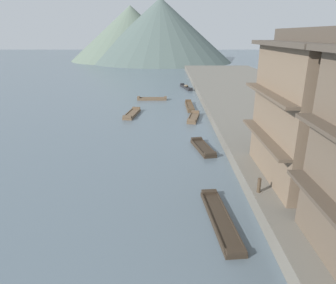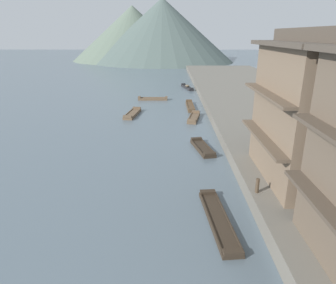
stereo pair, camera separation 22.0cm
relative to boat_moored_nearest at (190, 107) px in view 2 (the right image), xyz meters
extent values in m
cube|color=#6B665B|center=(10.82, -6.33, 0.30)|extent=(18.00, 110.00, 0.94)
cube|color=brown|center=(0.00, 0.00, -0.03)|extent=(0.98, 5.79, 0.29)
cube|color=brown|center=(-0.04, 2.74, 0.24)|extent=(0.82, 0.37, 0.26)
cube|color=brown|center=(0.04, -2.74, 0.24)|extent=(0.82, 0.37, 0.26)
cube|color=brown|center=(-0.41, -0.01, 0.15)|extent=(0.15, 5.27, 0.08)
cube|color=brown|center=(0.41, 0.01, 0.15)|extent=(0.15, 5.27, 0.08)
cube|color=brown|center=(-7.32, -4.02, -0.04)|extent=(1.75, 4.81, 0.28)
cube|color=brown|center=(-7.02, -1.84, 0.23)|extent=(1.04, 0.50, 0.25)
cube|color=brown|center=(-7.63, -6.20, 0.23)|extent=(1.04, 0.50, 0.25)
cube|color=brown|center=(-7.83, -3.95, 0.14)|extent=(0.67, 4.17, 0.08)
cube|color=brown|center=(-6.82, -4.09, 0.14)|extent=(0.67, 4.17, 0.08)
cube|color=#33281E|center=(-0.16, -26.36, -0.08)|extent=(1.54, 5.80, 0.20)
cube|color=#33281E|center=(-0.40, -23.66, 0.11)|extent=(0.95, 0.44, 0.18)
cube|color=#33281E|center=(0.09, -29.07, 0.11)|extent=(0.95, 0.44, 0.18)
cube|color=#33281E|center=(-0.62, -26.41, 0.06)|extent=(0.56, 5.21, 0.08)
cube|color=#33281E|center=(0.31, -26.32, 0.06)|extent=(0.56, 5.21, 0.08)
cube|color=#33281E|center=(0.08, -15.71, -0.05)|extent=(1.88, 4.18, 0.24)
cube|color=#33281E|center=(-0.30, -13.88, 0.17)|extent=(1.02, 0.55, 0.22)
cube|color=#33281E|center=(0.46, -17.54, 0.17)|extent=(1.02, 0.55, 0.22)
cube|color=#33281E|center=(-0.41, -15.81, 0.11)|extent=(0.80, 3.48, 0.08)
cube|color=#33281E|center=(0.57, -15.61, 0.11)|extent=(0.80, 3.48, 0.08)
cube|color=#232326|center=(0.37, 15.40, -0.03)|extent=(2.07, 5.59, 0.29)
cube|color=#232326|center=(-0.23, 17.95, 0.25)|extent=(0.80, 0.52, 0.26)
cube|color=#232326|center=(0.98, 12.84, 0.25)|extent=(0.80, 0.52, 0.26)
cube|color=#232326|center=(0.01, 15.31, 0.15)|extent=(1.24, 4.94, 0.08)
cube|color=#232326|center=(0.73, 15.48, 0.15)|extent=(1.24, 4.94, 0.08)
ellipsoid|color=brown|center=(0.37, 15.40, 0.32)|extent=(0.96, 1.17, 0.41)
cube|color=brown|center=(0.03, -5.88, -0.03)|extent=(1.82, 4.45, 0.30)
cube|color=brown|center=(0.42, -3.90, 0.26)|extent=(0.96, 0.53, 0.27)
cube|color=brown|center=(-0.35, -7.85, 0.26)|extent=(0.96, 0.53, 0.27)
cube|color=brown|center=(-0.42, -5.79, 0.16)|extent=(0.81, 3.78, 0.08)
cube|color=brown|center=(0.49, -5.97, 0.16)|extent=(0.81, 3.78, 0.08)
cube|color=brown|center=(-5.33, 5.17, -0.04)|extent=(4.37, 1.02, 0.26)
cube|color=brown|center=(-3.30, 5.17, 0.21)|extent=(0.36, 0.92, 0.24)
cube|color=brown|center=(-7.36, 5.17, 0.21)|extent=(0.36, 0.92, 0.24)
cube|color=brown|center=(-5.33, 5.64, 0.13)|extent=(3.86, 0.08, 0.08)
cube|color=brown|center=(-5.33, 4.70, 0.13)|extent=(3.86, 0.08, 0.08)
cube|color=#4D4135|center=(2.77, -29.98, 3.37)|extent=(0.70, 4.61, 0.16)
cube|color=#4D4135|center=(2.77, -29.98, 5.97)|extent=(0.70, 4.61, 0.16)
cube|color=#75604C|center=(5.70, -22.87, 4.67)|extent=(5.16, 7.41, 7.80)
cube|color=brown|center=(2.77, -22.87, 3.37)|extent=(0.70, 7.41, 0.16)
cube|color=brown|center=(2.77, -22.87, 5.97)|extent=(0.70, 7.41, 0.16)
cube|color=#4C4238|center=(5.70, -22.87, 8.69)|extent=(6.06, 8.31, 0.24)
cube|color=#4C4238|center=(5.70, -22.87, 9.16)|extent=(3.09, 8.31, 0.70)
cylinder|color=#473828|center=(2.17, -24.87, 1.19)|extent=(0.20, 0.20, 0.85)
cone|color=#4C5B56|center=(-5.47, 73.43, 10.42)|extent=(50.21, 50.21, 21.18)
cone|color=#5B6B5B|center=(-16.71, 79.99, 9.48)|extent=(44.86, 44.86, 19.30)
camera|label=1|loc=(-2.92, -40.06, 9.17)|focal=32.49mm
camera|label=2|loc=(-2.70, -40.06, 9.17)|focal=32.49mm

